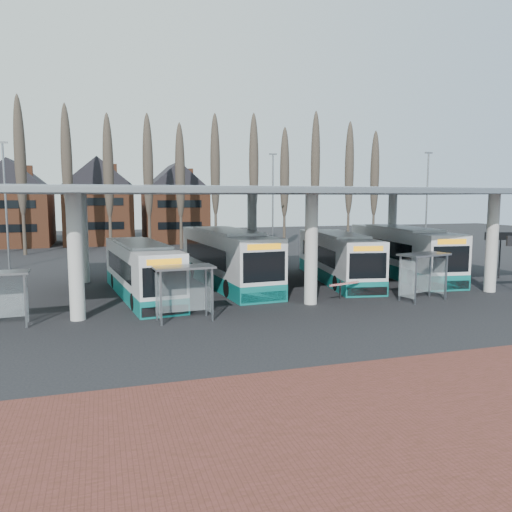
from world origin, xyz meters
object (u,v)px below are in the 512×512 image
object	(u,v)px
bus_2	(337,258)
shelter_2	(421,266)
bus_1	(226,259)
bus_3	(401,252)
shelter_1	(183,281)
bus_0	(141,271)

from	to	relation	value
bus_2	shelter_2	xyz separation A→B (m)	(1.50, -7.57, 0.36)
shelter_2	bus_1	bearing A→B (deg)	124.87
bus_2	bus_3	size ratio (longest dim) A/B	0.93
bus_2	shelter_1	bearing A→B (deg)	-136.36
bus_3	bus_2	bearing A→B (deg)	-166.40
bus_0	bus_1	xyz separation A→B (m)	(5.76, 2.44, 0.22)
bus_1	shelter_2	bearing A→B (deg)	-46.03
bus_1	bus_3	distance (m)	13.37
shelter_2	bus_2	bearing A→B (deg)	88.08
bus_0	shelter_1	size ratio (longest dim) A/B	4.06
bus_0	shelter_2	world-z (taller)	bus_0
bus_2	shelter_2	world-z (taller)	bus_2
bus_1	bus_3	bearing A→B (deg)	-4.37
bus_2	bus_3	distance (m)	5.67
bus_0	bus_1	bearing A→B (deg)	16.33
shelter_1	shelter_2	size ratio (longest dim) A/B	0.92
bus_0	bus_2	distance (m)	13.61
bus_0	bus_1	size ratio (longest dim) A/B	0.87
bus_1	bus_3	size ratio (longest dim) A/B	1.01
shelter_1	shelter_2	bearing A→B (deg)	-1.19
bus_1	bus_2	size ratio (longest dim) A/B	1.09
shelter_2	bus_3	bearing A→B (deg)	50.29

